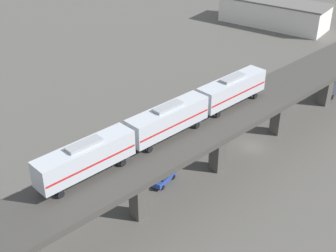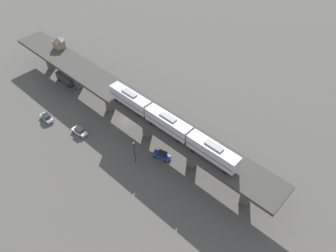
% 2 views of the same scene
% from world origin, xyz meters
% --- Properties ---
extents(ground_plane, '(400.00, 400.00, 0.00)m').
position_xyz_m(ground_plane, '(0.00, 0.00, 0.00)').
color(ground_plane, '#4C4944').
extents(elevated_viaduct, '(39.26, 89.35, 8.60)m').
position_xyz_m(elevated_viaduct, '(-0.07, -0.19, 7.35)').
color(elevated_viaduct, '#393733').
rests_on(elevated_viaduct, ground).
extents(subway_train, '(15.31, 35.93, 4.45)m').
position_xyz_m(subway_train, '(-7.14, -15.60, 11.14)').
color(subway_train, '#ADB2BA').
rests_on(subway_train, elevated_viaduct).
extents(signal_hut, '(4.12, 4.12, 3.40)m').
position_xyz_m(signal_hut, '(13.18, 29.31, 10.40)').
color(signal_hut, '#8C7251').
rests_on(signal_hut, elevated_viaduct).
extents(street_car_white, '(2.91, 4.72, 1.89)m').
position_xyz_m(street_car_white, '(-9.32, 8.77, 0.94)').
color(street_car_white, silver).
rests_on(street_car_white, ground).
extents(street_car_silver, '(3.40, 4.75, 1.89)m').
position_xyz_m(street_car_silver, '(-8.38, 20.06, 0.94)').
color(street_car_silver, '#B7BABF').
rests_on(street_car_silver, ground).
extents(street_car_blue, '(2.29, 4.56, 1.89)m').
position_xyz_m(street_car_blue, '(-8.50, -14.48, 0.94)').
color(street_car_blue, '#233D93').
rests_on(street_car_blue, ground).
extents(delivery_truck, '(4.34, 7.54, 3.20)m').
position_xyz_m(delivery_truck, '(8.11, 25.22, 1.76)').
color(delivery_truck, '#333338').
rests_on(delivery_truck, ground).
extents(street_lamp, '(0.44, 0.44, 6.94)m').
position_xyz_m(street_lamp, '(-12.15, -9.15, 4.11)').
color(street_lamp, black).
rests_on(street_lamp, ground).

